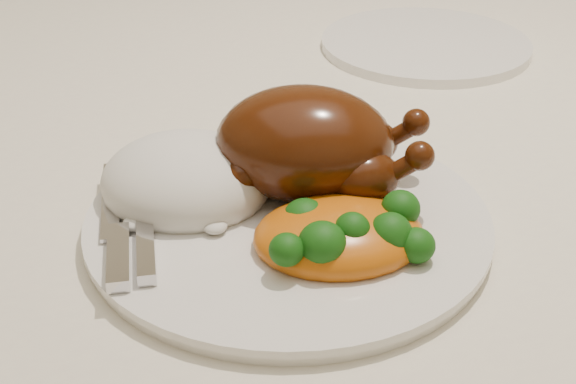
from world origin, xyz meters
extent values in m
cube|color=brown|center=(0.00, 0.00, 0.74)|extent=(1.60, 0.90, 0.04)
cube|color=beige|center=(0.00, 0.00, 0.76)|extent=(1.72, 1.02, 0.01)
cube|color=beige|center=(0.00, 0.51, 0.68)|extent=(1.72, 0.01, 0.18)
cylinder|color=white|center=(-0.09, -0.18, 0.77)|extent=(0.32, 0.32, 0.01)
cylinder|color=white|center=(0.16, 0.15, 0.77)|extent=(0.32, 0.32, 0.01)
ellipsoid|color=#491C07|center=(-0.07, -0.14, 0.82)|extent=(0.16, 0.14, 0.09)
ellipsoid|color=#491C07|center=(-0.08, -0.15, 0.84)|extent=(0.08, 0.07, 0.04)
ellipsoid|color=#491C07|center=(-0.04, -0.19, 0.81)|extent=(0.05, 0.04, 0.04)
sphere|color=#491C07|center=(0.00, -0.20, 0.83)|extent=(0.02, 0.02, 0.02)
ellipsoid|color=#491C07|center=(-0.02, -0.13, 0.81)|extent=(0.05, 0.04, 0.04)
sphere|color=#491C07|center=(0.02, -0.15, 0.83)|extent=(0.02, 0.02, 0.02)
sphere|color=#491C07|center=(-0.12, -0.16, 0.81)|extent=(0.03, 0.03, 0.03)
sphere|color=#491C07|center=(-0.10, -0.10, 0.81)|extent=(0.03, 0.03, 0.03)
ellipsoid|color=white|center=(-0.16, -0.13, 0.79)|extent=(0.16, 0.15, 0.07)
ellipsoid|color=orange|center=(-0.07, -0.22, 0.79)|extent=(0.13, 0.11, 0.04)
ellipsoid|color=orange|center=(-0.04, -0.21, 0.79)|extent=(0.05, 0.05, 0.03)
ellipsoid|color=#0D3B09|center=(-0.06, -0.24, 0.79)|extent=(0.03, 0.03, 0.02)
ellipsoid|color=#0D3B09|center=(-0.02, -0.22, 0.80)|extent=(0.03, 0.03, 0.03)
ellipsoid|color=#0D3B09|center=(-0.03, -0.25, 0.79)|extent=(0.03, 0.03, 0.02)
ellipsoid|color=#0D3B09|center=(-0.09, -0.25, 0.80)|extent=(0.03, 0.03, 0.03)
ellipsoid|color=#0D3B09|center=(-0.04, -0.24, 0.80)|extent=(0.03, 0.03, 0.03)
ellipsoid|color=#0D3B09|center=(-0.09, -0.21, 0.80)|extent=(0.03, 0.03, 0.03)
ellipsoid|color=#0D3B09|center=(-0.07, -0.24, 0.80)|extent=(0.02, 0.02, 0.03)
ellipsoid|color=#0D3B09|center=(-0.11, -0.25, 0.80)|extent=(0.02, 0.02, 0.02)
cube|color=silver|center=(-0.22, -0.13, 0.78)|extent=(0.02, 0.11, 0.00)
cube|color=silver|center=(-0.22, -0.21, 0.79)|extent=(0.02, 0.07, 0.01)
cube|color=silver|center=(-0.20, -0.20, 0.79)|extent=(0.02, 0.08, 0.01)
cube|color=silver|center=(-0.20, -0.13, 0.79)|extent=(0.02, 0.08, 0.00)
camera|label=1|loc=(-0.22, -0.66, 1.10)|focal=50.00mm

